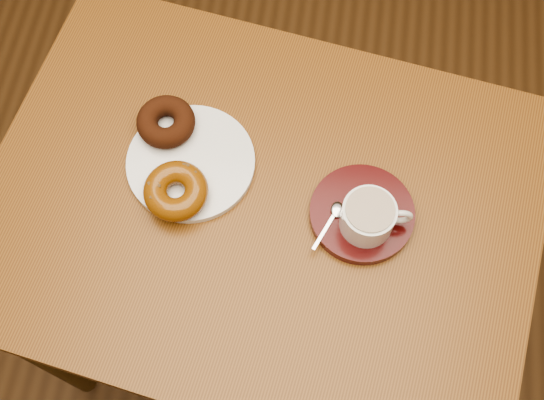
# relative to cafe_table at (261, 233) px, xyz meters

# --- Properties ---
(ground) EXTENTS (6.00, 6.00, 0.00)m
(ground) POSITION_rel_cafe_table_xyz_m (-0.23, 0.21, -0.70)
(ground) COLOR #54351A
(ground) RESTS_ON ground
(cafe_table) EXTENTS (0.99, 0.80, 0.84)m
(cafe_table) POSITION_rel_cafe_table_xyz_m (0.00, 0.00, 0.00)
(cafe_table) COLOR brown
(cafe_table) RESTS_ON ground
(donut_plate) EXTENTS (0.26, 0.26, 0.01)m
(donut_plate) POSITION_rel_cafe_table_xyz_m (-0.12, 0.05, 0.14)
(donut_plate) COLOR white
(donut_plate) RESTS_ON cafe_table
(donut_cinnamon) EXTENTS (0.13, 0.13, 0.04)m
(donut_cinnamon) POSITION_rel_cafe_table_xyz_m (-0.17, 0.11, 0.16)
(donut_cinnamon) COLOR #36170A
(donut_cinnamon) RESTS_ON donut_plate
(donut_caramel) EXTENTS (0.14, 0.14, 0.04)m
(donut_caramel) POSITION_rel_cafe_table_xyz_m (-0.13, -0.01, 0.17)
(donut_caramel) COLOR brown
(donut_caramel) RESTS_ON donut_plate
(saucer) EXTENTS (0.19, 0.19, 0.02)m
(saucer) POSITION_rel_cafe_table_xyz_m (0.16, 0.00, 0.14)
(saucer) COLOR #3A0807
(saucer) RESTS_ON cafe_table
(coffee_cup) EXTENTS (0.11, 0.08, 0.06)m
(coffee_cup) POSITION_rel_cafe_table_xyz_m (0.17, -0.02, 0.18)
(coffee_cup) COLOR white
(coffee_cup) RESTS_ON saucer
(teaspoon) EXTENTS (0.04, 0.09, 0.01)m
(teaspoon) POSITION_rel_cafe_table_xyz_m (0.12, -0.01, 0.15)
(teaspoon) COLOR silver
(teaspoon) RESTS_ON saucer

